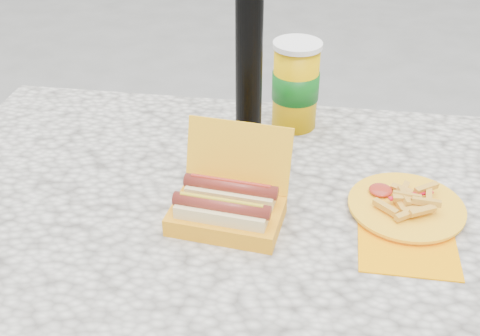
# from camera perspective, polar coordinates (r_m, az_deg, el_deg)

# --- Properties ---
(picnic_table) EXTENTS (1.20, 0.80, 0.75)m
(picnic_table) POSITION_cam_1_polar(r_m,az_deg,el_deg) (1.14, -0.38, -7.64)
(picnic_table) COLOR beige
(picnic_table) RESTS_ON ground
(hotdog_box) EXTENTS (0.20, 0.18, 0.15)m
(hotdog_box) POSITION_cam_1_polar(r_m,az_deg,el_deg) (1.01, -1.20, -3.58)
(hotdog_box) COLOR yellow
(hotdog_box) RESTS_ON picnic_table
(fries_plate) EXTENTS (0.20, 0.27, 0.04)m
(fries_plate) POSITION_cam_1_polar(r_m,az_deg,el_deg) (1.08, 15.45, -3.72)
(fries_plate) COLOR #FF9800
(fries_plate) RESTS_ON picnic_table
(soda_cup) EXTENTS (0.10, 0.10, 0.19)m
(soda_cup) POSITION_cam_1_polar(r_m,az_deg,el_deg) (1.28, 5.29, 7.83)
(soda_cup) COLOR #E3A900
(soda_cup) RESTS_ON picnic_table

